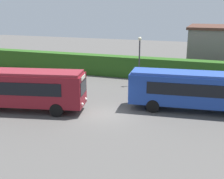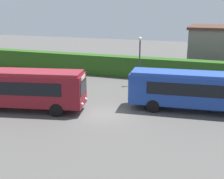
% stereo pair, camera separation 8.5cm
% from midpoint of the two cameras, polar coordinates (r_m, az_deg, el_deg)
% --- Properties ---
extents(ground_plane, '(98.16, 98.16, 0.00)m').
position_cam_midpoint_polar(ground_plane, '(22.51, -1.45, -4.62)').
color(ground_plane, '#514F4C').
extents(bus_maroon, '(9.78, 4.33, 3.14)m').
position_cam_midpoint_polar(bus_maroon, '(23.69, -16.65, 0.34)').
color(bus_maroon, maroon).
rests_on(bus_maroon, ground_plane).
extents(bus_blue, '(10.32, 3.36, 3.03)m').
position_cam_midpoint_polar(bus_blue, '(23.36, 15.92, 0.06)').
color(bus_blue, navy).
rests_on(bus_blue, ground_plane).
extents(person_center, '(0.54, 0.47, 1.78)m').
position_cam_midpoint_polar(person_center, '(26.99, 16.19, 0.31)').
color(person_center, black).
rests_on(person_center, ground_plane).
extents(hedge_row, '(61.08, 1.61, 2.32)m').
position_cam_midpoint_polar(hedge_row, '(33.41, 6.08, 4.16)').
color(hedge_row, '#27531A').
rests_on(hedge_row, ground_plane).
extents(lamppost, '(0.36, 0.36, 4.88)m').
position_cam_midpoint_polar(lamppost, '(30.03, 5.42, 6.63)').
color(lamppost, '#38383D').
rests_on(lamppost, ground_plane).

